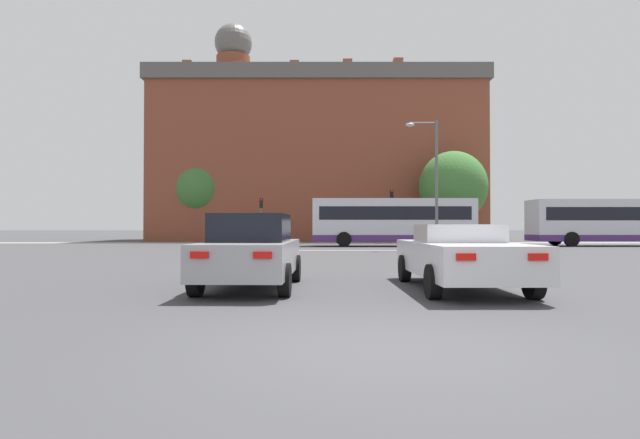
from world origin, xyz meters
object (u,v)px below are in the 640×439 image
object	(u,v)px
car_roadster_right	(460,256)
bus_crossing_trailing	(614,221)
pedestrian_waiting	(288,230)
street_lamp_junction	(431,172)
traffic_light_far_left	(261,213)
car_saloon_left	(252,251)
traffic_light_far_right	(392,207)
bus_crossing_lead	(393,221)

from	to	relation	value
car_roadster_right	bus_crossing_trailing	distance (m)	29.94
pedestrian_waiting	street_lamp_junction	bearing A→B (deg)	171.24
traffic_light_far_left	street_lamp_junction	world-z (taller)	street_lamp_junction
car_saloon_left	traffic_light_far_left	world-z (taller)	traffic_light_far_left
traffic_light_far_right	street_lamp_junction	bearing A→B (deg)	-87.96
bus_crossing_lead	car_roadster_right	bearing A→B (deg)	-4.95
bus_crossing_lead	traffic_light_far_right	xyz separation A→B (m)	(0.85, 6.33, 1.18)
bus_crossing_lead	traffic_light_far_right	bearing A→B (deg)	172.34
bus_crossing_lead	car_saloon_left	bearing A→B (deg)	-15.33
car_saloon_left	street_lamp_junction	size ratio (longest dim) A/B	0.60
traffic_light_far_right	pedestrian_waiting	world-z (taller)	traffic_light_far_right
car_saloon_left	traffic_light_far_right	xyz separation A→B (m)	(7.35, 30.05, 2.13)
car_roadster_right	bus_crossing_trailing	size ratio (longest dim) A/B	0.42
bus_crossing_trailing	traffic_light_far_left	size ratio (longest dim) A/B	3.12
street_lamp_junction	pedestrian_waiting	distance (m)	16.21
bus_crossing_lead	traffic_light_far_right	distance (m)	6.50
car_roadster_right	street_lamp_junction	size ratio (longest dim) A/B	0.65
bus_crossing_trailing	traffic_light_far_left	xyz separation A→B (m)	(-25.37, 6.10, 0.77)
car_saloon_left	traffic_light_far_right	world-z (taller)	traffic_light_far_right
traffic_light_far_left	pedestrian_waiting	xyz separation A→B (m)	(2.19, 0.39, -1.45)
traffic_light_far_left	bus_crossing_trailing	bearing A→B (deg)	-13.53
bus_crossing_trailing	traffic_light_far_left	distance (m)	26.10
bus_crossing_lead	pedestrian_waiting	distance (m)	10.31
bus_crossing_lead	bus_crossing_trailing	xyz separation A→B (m)	(15.50, 0.36, -0.02)
traffic_light_far_left	pedestrian_waiting	size ratio (longest dim) A/B	2.06
traffic_light_far_left	traffic_light_far_right	bearing A→B (deg)	-0.69
traffic_light_far_right	street_lamp_junction	distance (m)	12.65
pedestrian_waiting	car_saloon_left	bearing A→B (deg)	138.95
car_saloon_left	car_roadster_right	size ratio (longest dim) A/B	0.92
street_lamp_junction	pedestrian_waiting	size ratio (longest dim) A/B	4.13
pedestrian_waiting	traffic_light_far_left	bearing A→B (deg)	56.77
car_roadster_right	traffic_light_far_right	xyz separation A→B (m)	(2.92, 30.19, 2.23)
bus_crossing_lead	street_lamp_junction	distance (m)	6.90
car_roadster_right	bus_crossing_trailing	world-z (taller)	bus_crossing_trailing
traffic_light_far_left	street_lamp_junction	distance (m)	17.01
bus_crossing_trailing	bus_crossing_lead	bearing A→B (deg)	-88.67
traffic_light_far_right	pedestrian_waiting	distance (m)	8.75
car_roadster_right	pedestrian_waiting	bearing A→B (deg)	100.03
car_saloon_left	traffic_light_far_right	bearing A→B (deg)	77.78
car_roadster_right	traffic_light_far_left	size ratio (longest dim) A/B	1.31
car_saloon_left	traffic_light_far_left	bearing A→B (deg)	97.90
bus_crossing_trailing	traffic_light_far_right	distance (m)	15.86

